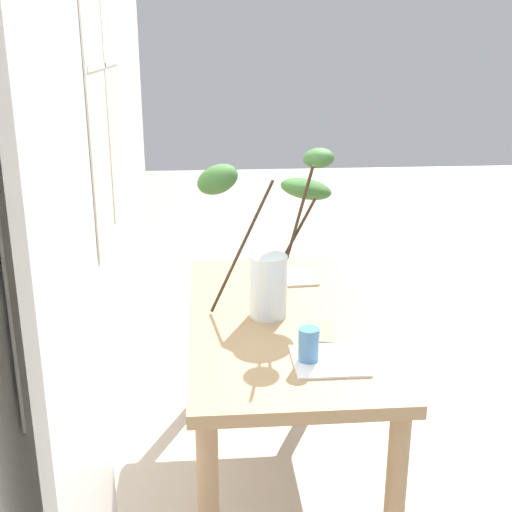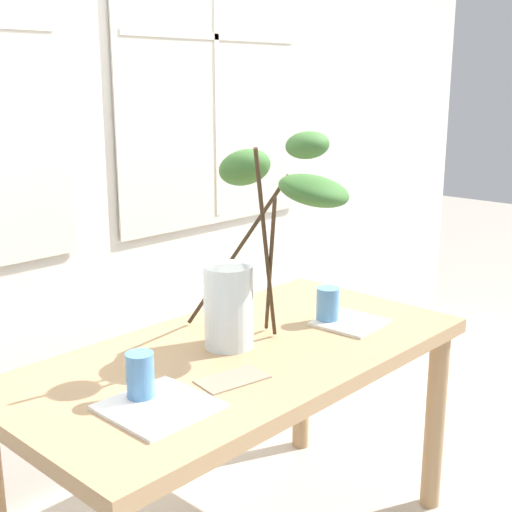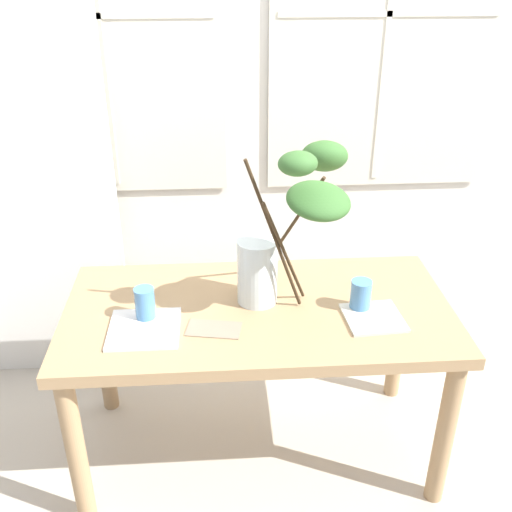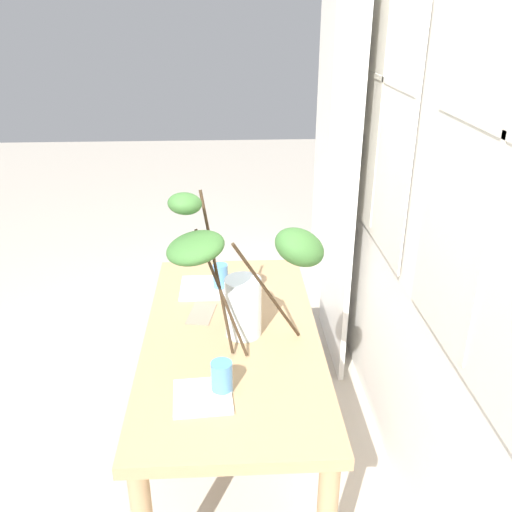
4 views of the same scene
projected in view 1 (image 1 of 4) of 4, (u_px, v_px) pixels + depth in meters
name	position (u px, v px, depth m)	size (l,w,h in m)	color
ground	(278.00, 466.00, 2.93)	(14.00, 14.00, 0.00)	#B7AD9E
back_wall_with_windows	(63.00, 115.00, 2.39)	(5.19, 0.14, 3.07)	silver
curtain_sheer_side	(68.00, 290.00, 1.59)	(0.72, 0.03, 2.44)	white
dining_table	(280.00, 337.00, 2.73)	(1.47, 0.74, 0.72)	tan
vase_with_branches	(269.00, 231.00, 2.70)	(0.47, 0.66, 0.67)	silver
drinking_glass_blue_left	(309.00, 346.00, 2.29)	(0.07, 0.07, 0.13)	#4C84BC
drinking_glass_blue_right	(279.00, 270.00, 3.05)	(0.08, 0.08, 0.12)	#4C84BC
plate_square_left	(329.00, 360.00, 2.31)	(0.25, 0.25, 0.01)	white
plate_square_right	(293.00, 278.00, 3.10)	(0.21, 0.21, 0.01)	silver
napkin_folded	(320.00, 331.00, 2.55)	(0.19, 0.11, 0.00)	gray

